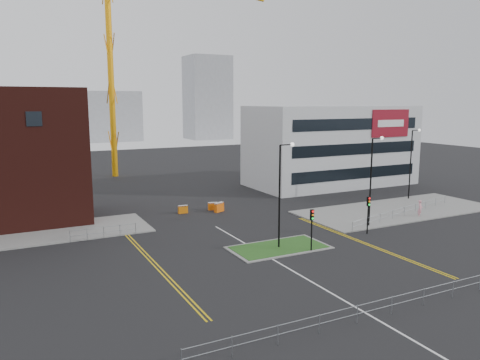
% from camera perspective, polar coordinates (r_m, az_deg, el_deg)
% --- Properties ---
extents(ground, '(200.00, 200.00, 0.00)m').
position_cam_1_polar(ground, '(33.99, 9.04, -12.34)').
color(ground, black).
rests_on(ground, ground).
extents(pavement_right, '(24.00, 10.00, 0.12)m').
position_cam_1_polar(pavement_right, '(58.06, 18.62, -3.47)').
color(pavement_right, slate).
rests_on(pavement_right, ground).
extents(island_kerb, '(8.60, 4.60, 0.08)m').
position_cam_1_polar(island_kerb, '(41.28, 4.75, -8.22)').
color(island_kerb, slate).
rests_on(island_kerb, ground).
extents(grass_island, '(8.00, 4.00, 0.12)m').
position_cam_1_polar(grass_island, '(41.28, 4.75, -8.19)').
color(grass_island, '#21501A').
rests_on(grass_island, ground).
extents(office_block, '(25.00, 12.20, 12.00)m').
position_cam_1_polar(office_block, '(73.08, 11.03, 4.15)').
color(office_block, silver).
rests_on(office_block, ground).
extents(tower_crane, '(49.72, 20.25, 40.10)m').
position_cam_1_polar(tower_crane, '(86.68, -12.48, 19.24)').
color(tower_crane, '#F6A00E').
rests_on(tower_crane, ground).
extents(streetlamp_island, '(1.46, 0.36, 9.18)m').
position_cam_1_polar(streetlamp_island, '(40.10, 5.12, -0.83)').
color(streetlamp_island, black).
rests_on(streetlamp_island, ground).
extents(streetlamp_right_near, '(1.46, 0.36, 9.18)m').
position_cam_1_polar(streetlamp_right_near, '(48.91, 15.87, 0.71)').
color(streetlamp_right_near, black).
rests_on(streetlamp_right_near, ground).
extents(streetlamp_right_far, '(1.46, 0.36, 9.18)m').
position_cam_1_polar(streetlamp_right_far, '(64.36, 20.24, 2.51)').
color(streetlamp_right_far, black).
rests_on(streetlamp_right_far, ground).
extents(traffic_light_island, '(0.28, 0.33, 3.65)m').
position_cam_1_polar(traffic_light_island, '(40.04, 8.77, -5.09)').
color(traffic_light_island, black).
rests_on(traffic_light_island, ground).
extents(traffic_light_right, '(0.28, 0.33, 3.65)m').
position_cam_1_polar(traffic_light_right, '(46.49, 15.38, -3.29)').
color(traffic_light_right, black).
rests_on(traffic_light_right, ground).
extents(railing_front, '(24.05, 0.05, 1.10)m').
position_cam_1_polar(railing_front, '(29.45, 16.14, -14.49)').
color(railing_front, gray).
rests_on(railing_front, ground).
extents(railing_left, '(6.05, 0.05, 1.10)m').
position_cam_1_polar(railing_left, '(45.67, -16.28, -5.91)').
color(railing_left, gray).
rests_on(railing_left, ground).
extents(railing_right, '(19.05, 5.05, 1.10)m').
position_cam_1_polar(railing_right, '(55.16, 19.41, -3.41)').
color(railing_right, gray).
rests_on(railing_right, ground).
extents(centre_line, '(0.15, 30.00, 0.01)m').
position_cam_1_polar(centre_line, '(35.51, 7.11, -11.31)').
color(centre_line, silver).
rests_on(centre_line, ground).
extents(yellow_left_a, '(0.12, 24.00, 0.01)m').
position_cam_1_polar(yellow_left_a, '(38.83, -11.04, -9.58)').
color(yellow_left_a, gold).
rests_on(yellow_left_a, ground).
extents(yellow_left_b, '(0.12, 24.00, 0.01)m').
position_cam_1_polar(yellow_left_b, '(38.91, -10.61, -9.52)').
color(yellow_left_b, gold).
rests_on(yellow_left_b, ground).
extents(yellow_right_a, '(0.12, 20.00, 0.01)m').
position_cam_1_polar(yellow_right_a, '(44.08, 14.54, -7.39)').
color(yellow_right_a, gold).
rests_on(yellow_right_a, ground).
extents(yellow_right_b, '(0.12, 20.00, 0.01)m').
position_cam_1_polar(yellow_right_b, '(44.27, 14.83, -7.33)').
color(yellow_right_b, gold).
rests_on(yellow_right_b, ground).
extents(skyline_b, '(24.00, 12.00, 16.00)m').
position_cam_1_polar(skyline_b, '(158.13, -16.55, 7.43)').
color(skyline_b, gray).
rests_on(skyline_b, ground).
extents(skyline_c, '(14.00, 12.00, 28.00)m').
position_cam_1_polar(skyline_c, '(163.38, -3.99, 9.96)').
color(skyline_c, gray).
rests_on(skyline_c, ground).
extents(skyline_d, '(30.00, 12.00, 12.00)m').
position_cam_1_polar(skyline_d, '(165.91, -23.31, 6.44)').
color(skyline_d, gray).
rests_on(skyline_d, ground).
extents(pedestrian, '(0.84, 0.78, 1.94)m').
position_cam_1_polar(pedestrian, '(55.30, 21.10, -3.27)').
color(pedestrian, pink).
rests_on(pedestrian, ground).
extents(barrier_left, '(1.11, 0.41, 0.92)m').
position_cam_1_polar(barrier_left, '(53.88, -6.98, -3.53)').
color(barrier_left, orange).
rests_on(barrier_left, ground).
extents(barrier_mid, '(1.36, 0.93, 1.09)m').
position_cam_1_polar(barrier_mid, '(54.26, -2.57, -3.28)').
color(barrier_mid, orange).
rests_on(barrier_mid, ground).
extents(barrier_right, '(1.15, 0.60, 0.92)m').
position_cam_1_polar(barrier_right, '(55.22, -3.35, -3.16)').
color(barrier_right, '#D8600C').
rests_on(barrier_right, ground).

